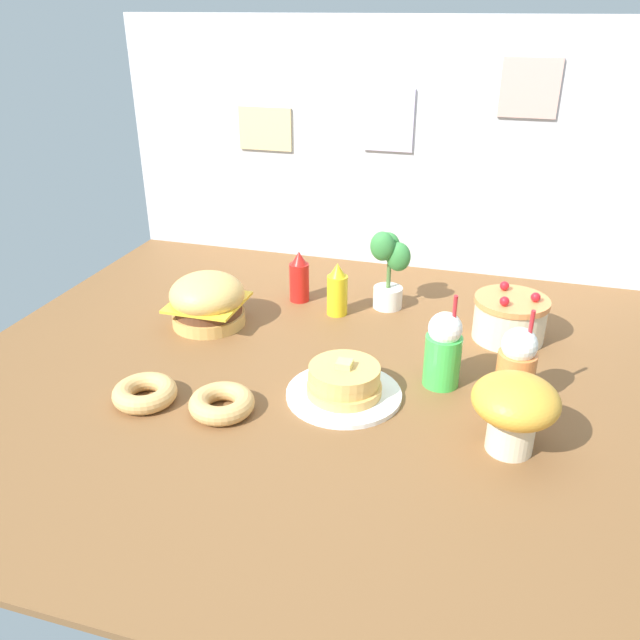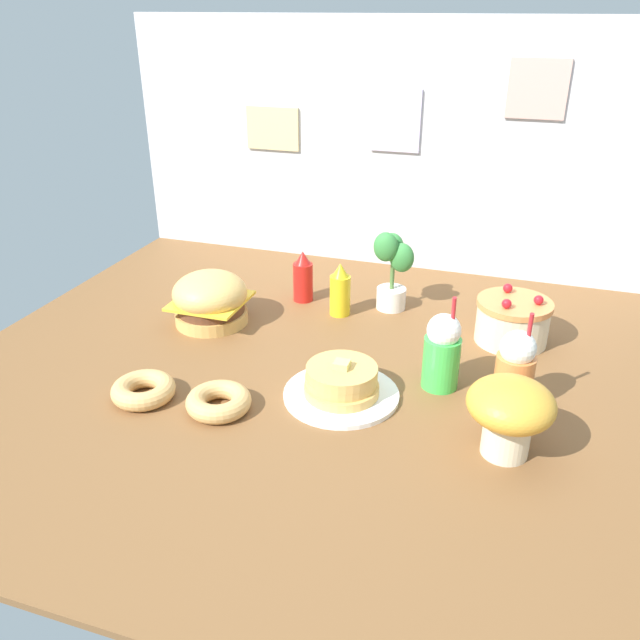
{
  "view_description": "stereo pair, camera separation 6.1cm",
  "coord_description": "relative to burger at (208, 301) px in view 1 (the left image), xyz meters",
  "views": [
    {
      "loc": [
        0.51,
        -1.71,
        1.07
      ],
      "look_at": [
        -0.03,
        0.1,
        0.14
      ],
      "focal_mm": 36.23,
      "sensor_mm": 36.0,
      "label": 1
    },
    {
      "loc": [
        0.57,
        -1.7,
        1.07
      ],
      "look_at": [
        -0.03,
        0.1,
        0.14
      ],
      "focal_mm": 36.23,
      "sensor_mm": 36.0,
      "label": 2
    }
  ],
  "objects": [
    {
      "name": "ketchup_bottle",
      "position": [
        0.26,
        0.3,
        0.0
      ],
      "size": [
        0.08,
        0.08,
        0.21
      ],
      "color": "red",
      "rests_on": "ground_plane"
    },
    {
      "name": "mushroom_stool",
      "position": [
        1.09,
        -0.46,
        0.04
      ],
      "size": [
        0.23,
        0.23,
        0.22
      ],
      "color": "beige",
      "rests_on": "ground_plane"
    },
    {
      "name": "burger",
      "position": [
        0.0,
        0.0,
        0.0
      ],
      "size": [
        0.27,
        0.27,
        0.2
      ],
      "color": "#DBA859",
      "rests_on": "ground_plane"
    },
    {
      "name": "orange_float_cup",
      "position": [
        1.09,
        -0.22,
        0.03
      ],
      "size": [
        0.11,
        0.11,
        0.31
      ],
      "color": "orange",
      "rests_on": "ground_plane"
    },
    {
      "name": "back_wall",
      "position": [
        0.5,
        0.8,
        0.43
      ],
      "size": [
        2.38,
        0.04,
        1.03
      ],
      "color": "silver",
      "rests_on": "ground_plane"
    },
    {
      "name": "potted_plant",
      "position": [
        0.6,
        0.33,
        0.07
      ],
      "size": [
        0.15,
        0.12,
        0.31
      ],
      "color": "white",
      "rests_on": "ground_plane"
    },
    {
      "name": "cream_soda_cup",
      "position": [
        0.87,
        -0.18,
        0.03
      ],
      "size": [
        0.11,
        0.11,
        0.31
      ],
      "color": "green",
      "rests_on": "ground_plane"
    },
    {
      "name": "ground_plane",
      "position": [
        0.49,
        -0.22,
        -0.1
      ],
      "size": [
        2.38,
        2.06,
        0.02
      ],
      "primitive_type": "cube",
      "color": "brown"
    },
    {
      "name": "mustard_bottle",
      "position": [
        0.43,
        0.22,
        0.0
      ],
      "size": [
        0.08,
        0.08,
        0.21
      ],
      "color": "yellow",
      "rests_on": "ground_plane"
    },
    {
      "name": "layer_cake",
      "position": [
        1.06,
        0.19,
        -0.01
      ],
      "size": [
        0.26,
        0.26,
        0.19
      ],
      "color": "beige",
      "rests_on": "ground_plane"
    },
    {
      "name": "donut_pink_glaze",
      "position": [
        0.04,
        -0.53,
        -0.06
      ],
      "size": [
        0.19,
        0.19,
        0.06
      ],
      "color": "tan",
      "rests_on": "ground_plane"
    },
    {
      "name": "donut_chocolate",
      "position": [
        0.28,
        -0.52,
        -0.06
      ],
      "size": [
        0.19,
        0.19,
        0.06
      ],
      "color": "tan",
      "rests_on": "ground_plane"
    },
    {
      "name": "pancake_stack",
      "position": [
        0.6,
        -0.33,
        -0.05
      ],
      "size": [
        0.35,
        0.35,
        0.12
      ],
      "color": "white",
      "rests_on": "ground_plane"
    }
  ]
}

